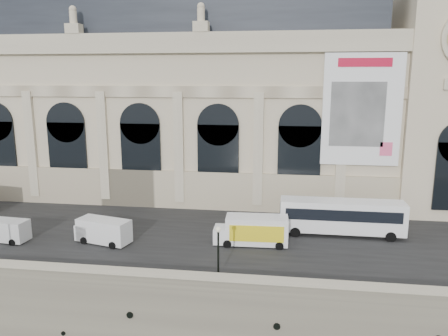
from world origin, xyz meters
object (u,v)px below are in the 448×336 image
object	(u,v)px
box_truck	(253,231)
lamp_right	(218,253)
bus_right	(341,216)
van_b	(2,230)
van_c	(101,231)

from	to	relation	value
box_truck	lamp_right	size ratio (longest dim) A/B	1.62
bus_right	van_b	size ratio (longest dim) A/B	2.45
bus_right	box_truck	world-z (taller)	bus_right
box_truck	bus_right	bearing A→B (deg)	23.71
van_b	lamp_right	world-z (taller)	lamp_right
bus_right	van_b	bearing A→B (deg)	-169.27
van_c	van_b	bearing A→B (deg)	-174.56
bus_right	lamp_right	size ratio (longest dim) A/B	2.80
bus_right	lamp_right	distance (m)	16.77
van_b	van_c	xyz separation A→B (m)	(10.44, 1.00, 0.11)
van_b	lamp_right	xyz separation A→B (m)	(23.63, -5.55, 1.14)
van_b	van_c	size ratio (longest dim) A/B	0.88
box_truck	van_b	bearing A→B (deg)	-174.27
van_b	box_truck	bearing A→B (deg)	5.73
bus_right	box_truck	size ratio (longest dim) A/B	1.74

